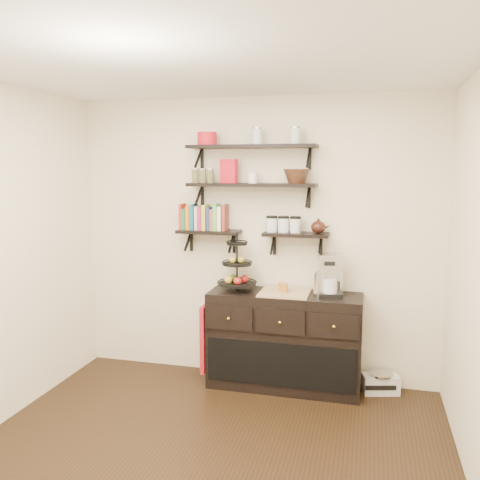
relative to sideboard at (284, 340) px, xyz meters
name	(u,v)px	position (x,y,z in m)	size (l,w,h in m)	color
floor	(196,474)	(-0.34, -1.51, -0.45)	(3.50, 3.50, 0.00)	black
ceiling	(191,57)	(-0.34, -1.51, 2.25)	(3.50, 3.50, 0.02)	white
back_wall	(255,240)	(-0.34, 0.24, 0.90)	(3.50, 0.02, 2.70)	white
shelf_top	(252,147)	(-0.34, 0.10, 1.78)	(1.20, 0.27, 0.23)	black
shelf_mid	(252,185)	(-0.34, 0.10, 1.43)	(1.20, 0.27, 0.23)	black
shelf_low_left	(209,232)	(-0.76, 0.12, 0.98)	(0.60, 0.25, 0.23)	black
shelf_low_right	(296,235)	(0.08, 0.12, 0.98)	(0.60, 0.25, 0.23)	black
cookbooks	(204,218)	(-0.81, 0.12, 1.11)	(0.43, 0.15, 0.26)	red
glass_canisters	(283,225)	(-0.04, 0.12, 1.06)	(0.32, 0.10, 0.13)	silver
sideboard	(284,340)	(0.00, 0.00, 0.00)	(1.40, 0.50, 0.92)	black
fruit_stand	(237,271)	(-0.45, 0.00, 0.63)	(0.36, 0.36, 0.53)	black
candle	(283,287)	(-0.02, 0.00, 0.50)	(0.08, 0.08, 0.08)	#9E5E24
coffee_maker	(330,275)	(0.41, 0.03, 0.63)	(0.24, 0.24, 0.39)	black
thermal_carafe	(320,284)	(0.32, -0.02, 0.56)	(0.11, 0.11, 0.22)	silver
apron	(206,337)	(-0.73, -0.10, 0.00)	(0.04, 0.27, 0.64)	#B31327
radio	(381,383)	(0.88, 0.08, -0.36)	(0.35, 0.26, 0.19)	silver
recipe_box	(229,171)	(-0.56, 0.10, 1.56)	(0.16, 0.06, 0.22)	red
walnut_bowl	(296,176)	(0.08, 0.10, 1.51)	(0.24, 0.24, 0.13)	black
ramekins	(253,178)	(-0.33, 0.10, 1.50)	(0.09, 0.09, 0.10)	white
teapot	(318,226)	(0.28, 0.12, 1.07)	(0.18, 0.14, 0.14)	#361710
red_pot	(207,139)	(-0.77, 0.10, 1.86)	(0.18, 0.18, 0.12)	red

